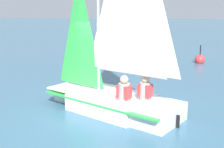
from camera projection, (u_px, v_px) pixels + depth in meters
The scene contains 5 objects.
ground_plane at pixel (112, 110), 8.12m from camera, with size 260.00×260.00×0.00m, color #38607A.
sailboat_main at pixel (114, 83), 7.91m from camera, with size 3.07×4.22×6.08m.
sailor_helm at pixel (124, 96), 7.41m from camera, with size 0.40×0.42×1.16m.
sailor_crew at pixel (145, 94), 7.52m from camera, with size 0.40×0.42×1.16m.
buoy_marker at pixel (200, 59), 15.69m from camera, with size 0.56×0.56×1.08m.
Camera 1 is at (7.46, 1.93, 2.77)m, focal length 45.00 mm.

